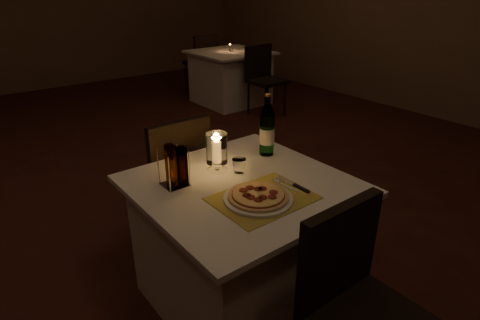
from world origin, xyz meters
TOP-DOWN VIEW (x-y plane):
  - floor at (0.00, 0.00)m, footprint 8.00×10.00m
  - main_table at (-0.06, -0.79)m, footprint 1.00×1.00m
  - chair_near at (-0.06, -1.51)m, footprint 0.42×0.42m
  - chair_far at (-0.06, -0.08)m, footprint 0.42×0.42m
  - placemat at (-0.08, -0.97)m, footprint 0.45×0.34m
  - plate at (-0.11, -0.97)m, footprint 0.32×0.32m
  - pizza at (-0.11, -0.97)m, footprint 0.28×0.28m
  - fork at (0.09, -0.94)m, footprint 0.02×0.18m
  - knife at (0.12, -1.00)m, footprint 0.02×0.22m
  - tumbler at (0.01, -0.68)m, footprint 0.07×0.07m
  - water_bottle at (0.28, -0.59)m, footprint 0.09×0.09m
  - hurricane_candle at (-0.08, -0.61)m, footprint 0.11×0.11m
  - cruet_caddy at (-0.33, -0.62)m, footprint 0.12×0.12m
  - neighbor_table_right at (2.29, 2.47)m, footprint 1.00×1.00m
  - neighbor_chair_ra at (2.29, 1.75)m, footprint 0.42×0.42m
  - neighbor_chair_rb at (2.29, 3.18)m, footprint 0.42×0.42m
  - neighbor_candle_right at (2.29, 2.47)m, footprint 0.03×0.03m

SIDE VIEW (x-z plane):
  - floor at x=0.00m, z-range -0.02..0.00m
  - main_table at x=-0.06m, z-range 0.00..0.74m
  - neighbor_table_right at x=2.29m, z-range 0.00..0.74m
  - chair_near at x=-0.06m, z-range 0.10..1.00m
  - chair_far at x=-0.06m, z-range 0.10..1.00m
  - neighbor_chair_ra at x=2.29m, z-range 0.10..1.00m
  - neighbor_chair_rb at x=2.29m, z-range 0.10..1.00m
  - placemat at x=-0.08m, z-range 0.74..0.74m
  - fork at x=0.09m, z-range 0.74..0.75m
  - knife at x=0.12m, z-range 0.74..0.76m
  - plate at x=-0.11m, z-range 0.74..0.76m
  - pizza at x=-0.11m, z-range 0.76..0.78m
  - tumbler at x=0.01m, z-range 0.74..0.81m
  - neighbor_candle_right at x=2.29m, z-range 0.73..0.84m
  - cruet_caddy at x=-0.33m, z-range 0.73..0.94m
  - hurricane_candle at x=-0.08m, z-range 0.76..0.97m
  - water_bottle at x=0.28m, z-range 0.71..1.06m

